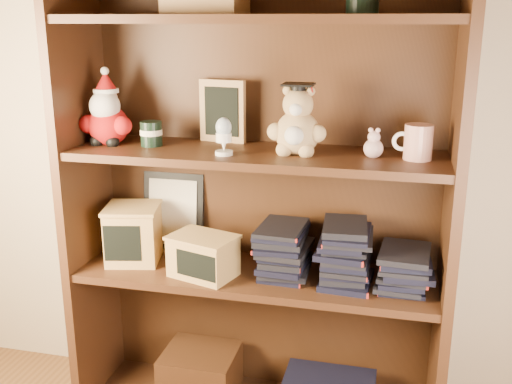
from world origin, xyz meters
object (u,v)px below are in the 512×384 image
at_px(bookcase, 259,200).
at_px(teacher_mug, 417,142).
at_px(grad_teddy_bear, 297,127).
at_px(treats_box, 133,233).

relative_size(bookcase, teacher_mug, 14.01).
xyz_separation_m(grad_teddy_bear, teacher_mug, (0.35, 0.01, -0.03)).
height_order(grad_teddy_bear, treats_box, grad_teddy_bear).
xyz_separation_m(bookcase, teacher_mug, (0.48, -0.05, 0.22)).
height_order(grad_teddy_bear, teacher_mug, grad_teddy_bear).
relative_size(grad_teddy_bear, teacher_mug, 1.88).
relative_size(bookcase, grad_teddy_bear, 7.46).
xyz_separation_m(bookcase, treats_box, (-0.42, -0.05, -0.13)).
height_order(bookcase, treats_box, bookcase).
xyz_separation_m(teacher_mug, treats_box, (-0.90, -0.00, -0.35)).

